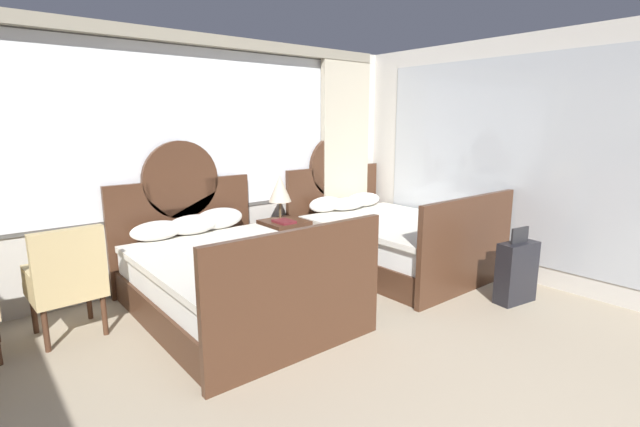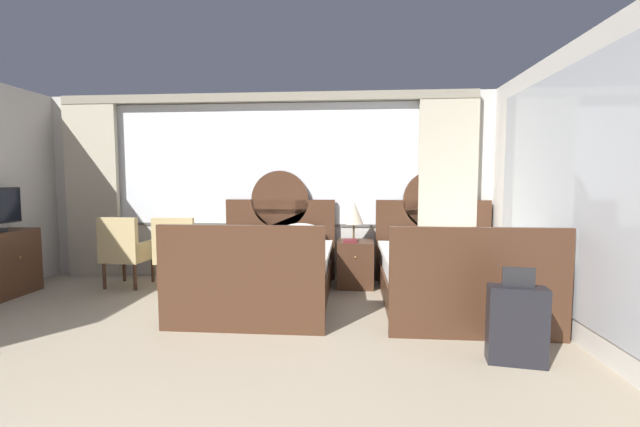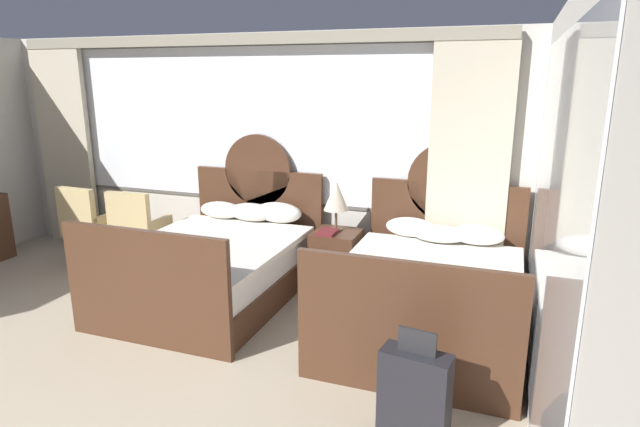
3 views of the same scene
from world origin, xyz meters
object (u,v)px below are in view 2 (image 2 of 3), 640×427
at_px(bed_near_window, 266,270).
at_px(bed_near_mirror, 449,273).
at_px(book_on_nightstand, 350,241).
at_px(armchair_by_window_centre, 125,249).
at_px(armchair_by_window_left, 178,250).
at_px(nightstand_between_beds, 355,264).
at_px(suitcase_on_floor, 517,325).
at_px(table_lamp_on_nightstand, 354,213).

xyz_separation_m(bed_near_window, bed_near_mirror, (2.18, -0.00, -0.00)).
relative_size(book_on_nightstand, armchair_by_window_centre, 0.27).
xyz_separation_m(book_on_nightstand, armchair_by_window_left, (-2.29, -0.18, -0.12)).
relative_size(armchair_by_window_left, armchair_by_window_centre, 1.00).
xyz_separation_m(nightstand_between_beds, armchair_by_window_left, (-2.36, -0.27, 0.20)).
height_order(bed_near_window, bed_near_mirror, same).
bearing_deg(suitcase_on_floor, armchair_by_window_centre, 155.67).
bearing_deg(armchair_by_window_centre, nightstand_between_beds, 5.03).
bearing_deg(armchair_by_window_centre, suitcase_on_floor, -24.33).
bearing_deg(table_lamp_on_nightstand, armchair_by_window_left, -172.21).
height_order(bed_near_window, book_on_nightstand, bed_near_window).
bearing_deg(book_on_nightstand, bed_near_mirror, -25.72).
distance_m(bed_near_window, suitcase_on_floor, 2.82).
bearing_deg(table_lamp_on_nightstand, nightstand_between_beds, -63.86).
height_order(bed_near_window, nightstand_between_beds, bed_near_window).
height_order(table_lamp_on_nightstand, book_on_nightstand, table_lamp_on_nightstand).
relative_size(bed_near_window, armchair_by_window_centre, 2.28).
xyz_separation_m(bed_near_mirror, armchair_by_window_centre, (-4.18, 0.38, 0.16)).
relative_size(nightstand_between_beds, armchair_by_window_centre, 0.65).
bearing_deg(nightstand_between_beds, armchair_by_window_left, -173.41).
distance_m(bed_near_window, book_on_nightstand, 1.19).
relative_size(bed_near_window, bed_near_mirror, 1.00).
bearing_deg(bed_near_mirror, armchair_by_window_left, 173.68).
bearing_deg(armchair_by_window_centre, book_on_nightstand, 3.34).
xyz_separation_m(bed_near_window, suitcase_on_floor, (2.33, -1.58, -0.05)).
relative_size(nightstand_between_beds, suitcase_on_floor, 0.81).
height_order(bed_near_window, table_lamp_on_nightstand, bed_near_window).
height_order(nightstand_between_beds, armchair_by_window_centre, armchair_by_window_centre).
bearing_deg(suitcase_on_floor, table_lamp_on_nightstand, 119.05).
relative_size(bed_near_mirror, armchair_by_window_left, 2.28).
xyz_separation_m(table_lamp_on_nightstand, armchair_by_window_centre, (-3.07, -0.32, -0.48)).
bearing_deg(bed_near_window, book_on_nightstand, 28.59).
distance_m(bed_near_mirror, armchair_by_window_left, 3.47).
distance_m(bed_near_mirror, armchair_by_window_centre, 4.20).
height_order(bed_near_window, armchair_by_window_centre, bed_near_window).
bearing_deg(book_on_nightstand, table_lamp_on_nightstand, 71.86).
height_order(armchair_by_window_left, armchair_by_window_centre, same).
bearing_deg(book_on_nightstand, armchair_by_window_centre, -176.66).
bearing_deg(armchair_by_window_centre, table_lamp_on_nightstand, 5.94).
distance_m(armchair_by_window_centre, suitcase_on_floor, 4.77).
relative_size(nightstand_between_beds, armchair_by_window_left, 0.65).
bearing_deg(bed_near_window, armchair_by_window_centre, 169.32).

